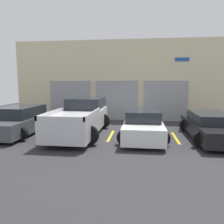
{
  "coord_description": "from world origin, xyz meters",
  "views": [
    {
      "loc": [
        1.35,
        -11.85,
        2.57
      ],
      "look_at": [
        0.0,
        -1.12,
        1.1
      ],
      "focal_mm": 35.0,
      "sensor_mm": 36.0,
      "label": 1
    }
  ],
  "objects_px": {
    "sedan_side": "(210,126)",
    "sedan_white": "(143,124)",
    "van_right": "(21,121)",
    "pickup_truck": "(81,117)"
  },
  "relations": [
    {
      "from": "sedan_side",
      "to": "sedan_white",
      "type": "bearing_deg",
      "value": 179.97
    },
    {
      "from": "van_right",
      "to": "sedan_side",
      "type": "bearing_deg",
      "value": -0.02
    },
    {
      "from": "pickup_truck",
      "to": "sedan_white",
      "type": "distance_m",
      "value": 3.08
    },
    {
      "from": "pickup_truck",
      "to": "van_right",
      "type": "bearing_deg",
      "value": -175.39
    },
    {
      "from": "sedan_white",
      "to": "sedan_side",
      "type": "bearing_deg",
      "value": -0.03
    },
    {
      "from": "sedan_white",
      "to": "sedan_side",
      "type": "distance_m",
      "value": 3.06
    },
    {
      "from": "sedan_white",
      "to": "van_right",
      "type": "relative_size",
      "value": 1.02
    },
    {
      "from": "pickup_truck",
      "to": "sedan_side",
      "type": "relative_size",
      "value": 1.14
    },
    {
      "from": "sedan_white",
      "to": "van_right",
      "type": "bearing_deg",
      "value": 179.99
    },
    {
      "from": "pickup_truck",
      "to": "sedan_side",
      "type": "xyz_separation_m",
      "value": [
        6.12,
        -0.25,
        -0.25
      ]
    }
  ]
}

